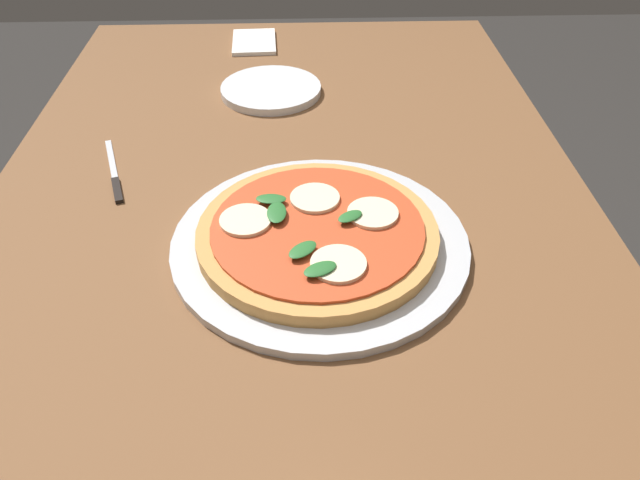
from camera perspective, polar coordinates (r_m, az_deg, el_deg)
The scene contains 6 objects.
dining_table at distance 0.87m, azimuth -2.68°, elevation -5.01°, with size 1.55×0.86×0.78m.
serving_tray at distance 0.78m, azimuth 0.00°, elevation -0.23°, with size 0.38×0.38×0.01m, color silver.
pizza at distance 0.77m, azimuth -0.25°, elevation 0.71°, with size 0.30×0.30×0.03m.
plate_white at distance 1.15m, azimuth -4.58°, elevation 13.78°, with size 0.18×0.18×0.01m, color white.
napkin at distance 1.37m, azimuth -6.15°, elevation 17.86°, with size 0.13×0.09×0.01m, color white.
knife at distance 0.96m, azimuth -18.55°, elevation 5.53°, with size 0.17×0.07×0.01m.
Camera 1 is at (-0.62, -0.02, 1.28)m, focal length 34.39 mm.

